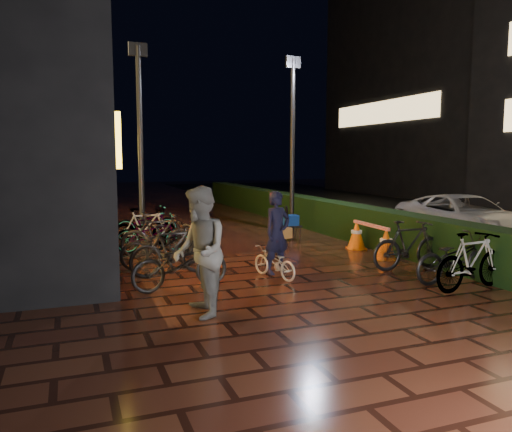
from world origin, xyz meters
name	(u,v)px	position (x,y,z in m)	size (l,w,h in m)	color
ground	(326,289)	(0.00, 0.00, 0.00)	(80.00, 80.00, 0.00)	#381911
asphalt_road	(492,227)	(9.00, 5.00, 0.00)	(11.00, 60.00, 0.01)	black
hedge	(300,210)	(3.30, 8.00, 0.50)	(0.70, 20.00, 1.00)	black
bystander_person	(200,252)	(-2.47, -0.69, 0.96)	(0.94, 0.73, 1.93)	#5C5C5E
van	(464,217)	(6.29, 3.41, 0.64)	(2.09, 4.54, 1.26)	#AEADB2
lamp_post_hedge	(292,137)	(2.33, 6.53, 2.96)	(0.52, 0.16, 5.39)	black
lamp_post_sf	(140,133)	(-2.29, 6.70, 3.00)	(0.52, 0.16, 5.46)	black
cyclist	(276,246)	(-0.53, 1.04, 0.63)	(0.76, 1.25, 1.70)	silver
traffic_barrier	(370,239)	(2.58, 2.52, 0.37)	(0.55, 1.85, 0.74)	orange
cart_assembly	(291,222)	(1.64, 5.10, 0.52)	(0.59, 0.55, 1.01)	black
parked_bikes_storefront	(158,238)	(-2.35, 3.71, 0.49)	(2.07, 6.46, 1.04)	black
parked_bikes_hedge	(444,254)	(2.41, -0.22, 0.50)	(1.90, 2.33, 1.04)	black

